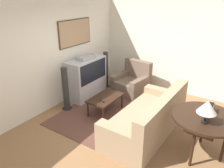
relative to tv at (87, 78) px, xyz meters
The scene contains 14 objects.
ground_plane 2.04m from the tv, 116.19° to the right, with size 12.00×12.00×0.00m, color #8E6642.
wall_back 1.21m from the tv, 156.12° to the left, with size 12.00×0.10×2.70m.
wall_right 2.61m from the tv, 44.77° to the right, with size 0.06×12.00×2.70m.
area_rug 1.17m from the tv, 118.22° to the right, with size 2.56×1.74×0.01m.
tv is the anchor object (origin of this frame).
couch 2.33m from the tv, 106.78° to the right, with size 2.25×1.03×0.94m.
armchair 1.35m from the tv, 45.45° to the right, with size 1.00×1.00×0.93m.
coffee_table 1.10m from the tv, 115.67° to the right, with size 0.93×0.55×0.43m.
console_table 3.41m from the tv, 102.94° to the right, with size 1.15×1.15×0.81m.
table_lamp 3.51m from the tv, 106.31° to the right, with size 0.32×0.32×0.41m.
mantel_clock 3.40m from the tv, 99.76° to the right, with size 0.17×0.10×0.17m.
remote 1.26m from the tv, 123.85° to the right, with size 0.10×0.16×0.02m.
speaker_tower_left 0.88m from the tv, behind, with size 0.26×0.26×1.13m.
speaker_tower_right 0.88m from the tv, ahead, with size 0.26×0.26×1.13m.
Camera 1 is at (-3.52, -2.00, 2.81)m, focal length 35.00 mm.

